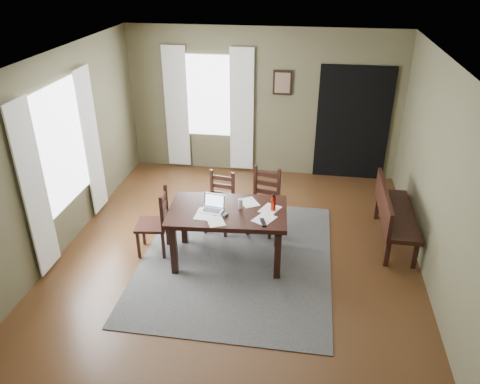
% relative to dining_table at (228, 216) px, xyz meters
% --- Properties ---
extents(ground, '(5.00, 6.00, 0.01)m').
position_rel_dining_table_xyz_m(ground, '(0.11, 0.03, -0.70)').
color(ground, '#492C16').
extents(room_shell, '(5.02, 6.02, 2.71)m').
position_rel_dining_table_xyz_m(room_shell, '(0.11, 0.03, 1.11)').
color(room_shell, brown).
rests_on(room_shell, ground).
extents(rug, '(2.60, 3.20, 0.01)m').
position_rel_dining_table_xyz_m(rug, '(0.11, 0.03, -0.69)').
color(rug, '#414141').
rests_on(rug, ground).
extents(dining_table, '(1.63, 1.06, 0.78)m').
position_rel_dining_table_xyz_m(dining_table, '(0.00, 0.00, 0.00)').
color(dining_table, black).
rests_on(dining_table, rug).
extents(chair_end, '(0.48, 0.48, 0.97)m').
position_rel_dining_table_xyz_m(chair_end, '(-1.03, 0.03, -0.22)').
color(chair_end, black).
rests_on(chair_end, rug).
extents(chair_back_left, '(0.45, 0.46, 0.91)m').
position_rel_dining_table_xyz_m(chair_back_left, '(-0.27, 0.78, -0.25)').
color(chair_back_left, black).
rests_on(chair_back_left, rug).
extents(chair_back_right, '(0.51, 0.51, 0.98)m').
position_rel_dining_table_xyz_m(chair_back_right, '(0.39, 0.85, -0.21)').
color(chair_back_right, black).
rests_on(chair_back_right, rug).
extents(bench, '(0.48, 1.49, 0.84)m').
position_rel_dining_table_xyz_m(bench, '(2.26, 0.83, -0.19)').
color(bench, black).
rests_on(bench, ground).
extents(laptop, '(0.32, 0.27, 0.20)m').
position_rel_dining_table_xyz_m(laptop, '(-0.19, -0.02, 0.15)').
color(laptop, '#B7B7BC').
rests_on(laptop, dining_table).
extents(computer_mouse, '(0.07, 0.10, 0.03)m').
position_rel_dining_table_xyz_m(computer_mouse, '(-0.01, -0.16, 0.11)').
color(computer_mouse, '#3F3F42').
rests_on(computer_mouse, dining_table).
extents(tv_remote, '(0.11, 0.20, 0.02)m').
position_rel_dining_table_xyz_m(tv_remote, '(0.50, -0.27, 0.11)').
color(tv_remote, black).
rests_on(tv_remote, dining_table).
extents(drinking_glass, '(0.07, 0.07, 0.13)m').
position_rel_dining_table_xyz_m(drinking_glass, '(0.16, 0.07, 0.16)').
color(drinking_glass, silver).
rests_on(drinking_glass, dining_table).
extents(water_bottle, '(0.08, 0.08, 0.23)m').
position_rel_dining_table_xyz_m(water_bottle, '(0.60, 0.09, 0.20)').
color(water_bottle, '#A01A0C').
rests_on(water_bottle, dining_table).
extents(paper_a, '(0.26, 0.33, 0.00)m').
position_rel_dining_table_xyz_m(paper_a, '(-0.27, -0.16, 0.10)').
color(paper_a, white).
rests_on(paper_a, dining_table).
extents(paper_b, '(0.33, 0.36, 0.00)m').
position_rel_dining_table_xyz_m(paper_b, '(0.50, -0.16, 0.10)').
color(paper_b, white).
rests_on(paper_b, dining_table).
extents(paper_c, '(0.33, 0.35, 0.00)m').
position_rel_dining_table_xyz_m(paper_c, '(0.25, 0.25, 0.10)').
color(paper_c, white).
rests_on(paper_c, dining_table).
extents(paper_d, '(0.31, 0.35, 0.00)m').
position_rel_dining_table_xyz_m(paper_d, '(0.55, 0.10, 0.10)').
color(paper_d, white).
rests_on(paper_d, dining_table).
extents(paper_e, '(0.30, 0.33, 0.00)m').
position_rel_dining_table_xyz_m(paper_e, '(-0.10, -0.32, 0.10)').
color(paper_e, white).
rests_on(paper_e, dining_table).
extents(window_left, '(0.01, 1.30, 1.70)m').
position_rel_dining_table_xyz_m(window_left, '(-2.36, 0.23, 0.75)').
color(window_left, white).
rests_on(window_left, ground).
extents(window_back, '(1.00, 0.01, 1.50)m').
position_rel_dining_table_xyz_m(window_back, '(-0.89, 3.00, 0.75)').
color(window_back, white).
rests_on(window_back, ground).
extents(curtain_left_near, '(0.03, 0.48, 2.30)m').
position_rel_dining_table_xyz_m(curtain_left_near, '(-2.33, -0.59, 0.50)').
color(curtain_left_near, silver).
rests_on(curtain_left_near, ground).
extents(curtain_left_far, '(0.03, 0.48, 2.30)m').
position_rel_dining_table_xyz_m(curtain_left_far, '(-2.33, 1.05, 0.50)').
color(curtain_left_far, silver).
rests_on(curtain_left_far, ground).
extents(curtain_back_left, '(0.44, 0.03, 2.30)m').
position_rel_dining_table_xyz_m(curtain_back_left, '(-1.51, 2.97, 0.50)').
color(curtain_back_left, silver).
rests_on(curtain_back_left, ground).
extents(curtain_back_right, '(0.44, 0.03, 2.30)m').
position_rel_dining_table_xyz_m(curtain_back_right, '(-0.27, 2.97, 0.50)').
color(curtain_back_right, silver).
rests_on(curtain_back_right, ground).
extents(framed_picture, '(0.34, 0.03, 0.44)m').
position_rel_dining_table_xyz_m(framed_picture, '(0.46, 2.99, 1.05)').
color(framed_picture, black).
rests_on(framed_picture, ground).
extents(doorway_back, '(1.30, 0.03, 2.10)m').
position_rel_dining_table_xyz_m(doorway_back, '(1.76, 3.00, 0.35)').
color(doorway_back, black).
rests_on(doorway_back, ground).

